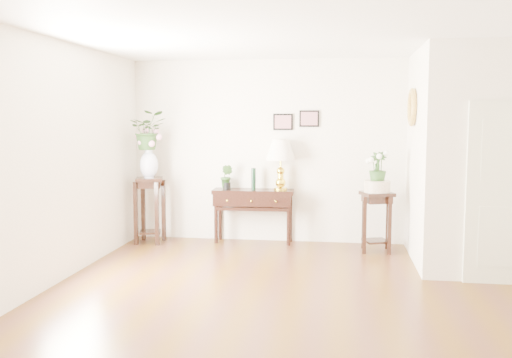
% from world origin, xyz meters
% --- Properties ---
extents(floor, '(6.00, 5.50, 0.02)m').
position_xyz_m(floor, '(0.00, 0.00, 0.00)').
color(floor, '#4C2919').
rests_on(floor, ground).
extents(ceiling, '(6.00, 5.50, 0.02)m').
position_xyz_m(ceiling, '(0.00, 0.00, 2.80)').
color(ceiling, white).
rests_on(ceiling, ground).
extents(wall_back, '(6.00, 0.02, 2.80)m').
position_xyz_m(wall_back, '(0.00, 2.75, 1.40)').
color(wall_back, '#F2E5D0').
rests_on(wall_back, ground).
extents(wall_front, '(6.00, 0.02, 2.80)m').
position_xyz_m(wall_front, '(0.00, -2.75, 1.40)').
color(wall_front, '#F2E5D0').
rests_on(wall_front, ground).
extents(wall_left, '(0.02, 5.50, 2.80)m').
position_xyz_m(wall_left, '(-3.00, 0.00, 1.40)').
color(wall_left, '#F2E5D0').
rests_on(wall_left, ground).
extents(partition, '(1.80, 1.95, 2.80)m').
position_xyz_m(partition, '(2.10, 1.77, 1.40)').
color(partition, '#F2E5D0').
rests_on(partition, floor).
extents(door, '(0.90, 0.05, 2.10)m').
position_xyz_m(door, '(2.10, 0.78, 1.05)').
color(door, beige).
rests_on(door, floor).
extents(art_print_left, '(0.30, 0.02, 0.25)m').
position_xyz_m(art_print_left, '(-0.65, 2.73, 1.85)').
color(art_print_left, black).
rests_on(art_print_left, wall_back).
extents(art_print_right, '(0.30, 0.02, 0.25)m').
position_xyz_m(art_print_right, '(-0.25, 2.73, 1.90)').
color(art_print_right, black).
rests_on(art_print_right, wall_back).
extents(wall_ornament, '(0.07, 0.51, 0.51)m').
position_xyz_m(wall_ornament, '(1.16, 1.90, 2.05)').
color(wall_ornament, gold).
rests_on(wall_ornament, partition).
extents(console_table, '(1.24, 0.44, 0.82)m').
position_xyz_m(console_table, '(-1.08, 2.57, 0.41)').
color(console_table, black).
rests_on(console_table, floor).
extents(table_lamp, '(0.51, 0.51, 0.78)m').
position_xyz_m(table_lamp, '(-0.67, 2.57, 1.17)').
color(table_lamp, yellow).
rests_on(table_lamp, console_table).
extents(green_vase, '(0.08, 0.08, 0.33)m').
position_xyz_m(green_vase, '(-1.08, 2.57, 0.99)').
color(green_vase, black).
rests_on(green_vase, console_table).
extents(potted_plant, '(0.24, 0.22, 0.36)m').
position_xyz_m(potted_plant, '(-1.50, 2.57, 1.00)').
color(potted_plant, '#25481B').
rests_on(potted_plant, console_table).
extents(plant_stand_a, '(0.48, 0.48, 1.00)m').
position_xyz_m(plant_stand_a, '(-2.65, 2.31, 0.50)').
color(plant_stand_a, black).
rests_on(plant_stand_a, floor).
extents(porcelain_vase, '(0.35, 0.35, 0.48)m').
position_xyz_m(porcelain_vase, '(-2.65, 2.31, 1.23)').
color(porcelain_vase, silver).
rests_on(porcelain_vase, plant_stand_a).
extents(lily_arrangement, '(0.65, 0.60, 0.59)m').
position_xyz_m(lily_arrangement, '(-2.65, 2.31, 1.70)').
color(lily_arrangement, '#25481B').
rests_on(lily_arrangement, porcelain_vase).
extents(plant_stand_b, '(0.51, 0.51, 0.86)m').
position_xyz_m(plant_stand_b, '(0.75, 2.22, 0.43)').
color(plant_stand_b, black).
rests_on(plant_stand_b, floor).
extents(ceramic_bowl, '(0.46, 0.46, 0.17)m').
position_xyz_m(ceramic_bowl, '(0.75, 2.22, 0.94)').
color(ceramic_bowl, beige).
rests_on(ceramic_bowl, plant_stand_b).
extents(narcissus, '(0.32, 0.32, 0.45)m').
position_xyz_m(narcissus, '(0.75, 2.22, 1.21)').
color(narcissus, '#25481B').
rests_on(narcissus, ceramic_bowl).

